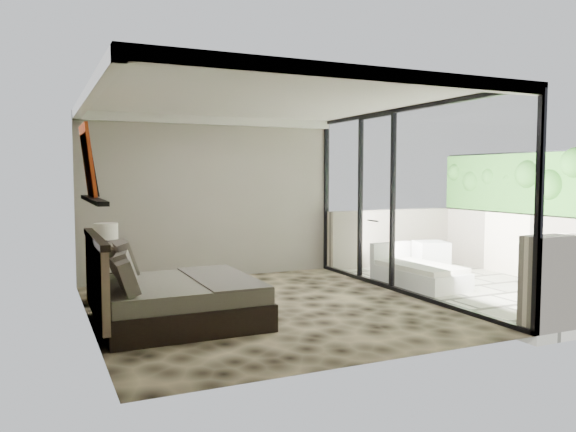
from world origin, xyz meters
name	(u,v)px	position (x,y,z in m)	size (l,w,h in m)	color
floor	(266,308)	(0.00, 0.00, 0.00)	(5.00, 5.00, 0.00)	black
ceiling	(265,99)	(0.00, 0.00, 2.79)	(4.50, 5.00, 0.02)	silver
back_wall	(212,198)	(0.00, 2.49, 1.40)	(4.50, 0.02, 2.80)	gray
left_wall	(89,209)	(-2.24, 0.00, 1.40)	(0.02, 5.00, 2.80)	gray
glass_wall	(404,201)	(2.25, 0.00, 1.40)	(0.08, 5.00, 2.80)	white
terrace_slab	(479,289)	(3.75, 0.00, -0.06)	(3.00, 5.00, 0.12)	#BDBAA1
parapet_far	(540,247)	(5.10, 0.00, 0.55)	(0.30, 5.00, 1.10)	beige
foliage_hedge	(542,183)	(5.10, 0.00, 1.65)	(0.36, 4.60, 1.10)	#357022
picture_ledge	(93,200)	(-2.18, 0.10, 1.50)	(0.12, 2.20, 0.05)	black
bed	(171,298)	(-1.36, -0.28, 0.32)	(1.92, 1.86, 1.06)	black
nightstand	(108,283)	(-1.91, 1.24, 0.27)	(0.54, 0.54, 0.54)	black
table_lamp	(106,238)	(-1.91, 1.26, 0.90)	(0.33, 0.33, 0.60)	black
abstract_canvas	(88,161)	(-2.19, 0.50, 1.97)	(0.04, 0.90, 0.90)	#AD390E
framed_print	(92,173)	(-2.14, 0.54, 1.82)	(0.03, 0.50, 0.60)	black
ottoman	(431,256)	(3.89, 1.40, 0.28)	(0.56, 0.56, 0.56)	silver
lounger	(417,273)	(2.84, 0.43, 0.20)	(0.90, 1.65, 0.63)	white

